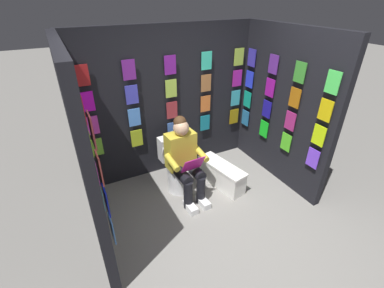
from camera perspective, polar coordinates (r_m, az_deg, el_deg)
ground_plane at (r=3.41m, az=8.95°, el=-19.84°), size 30.00×30.00×0.00m
display_wall_back at (r=4.10m, az=-4.80°, el=8.72°), size 2.76×0.14×2.23m
display_wall_left at (r=4.11m, az=18.88°, el=7.25°), size 0.14×1.79×2.23m
display_wall_right at (r=2.99m, az=-22.36°, el=-2.05°), size 0.14×1.79×2.23m
toilet at (r=3.95m, az=-3.06°, el=-5.06°), size 0.41×0.56×0.77m
person_reading at (r=3.63m, az=-1.54°, el=-3.29°), size 0.54×0.70×1.19m
comic_longbox_near at (r=4.08m, az=6.29°, el=-6.53°), size 0.42×0.84×0.36m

